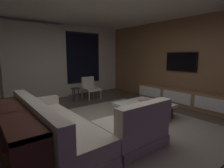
{
  "coord_description": "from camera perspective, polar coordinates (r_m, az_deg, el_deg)",
  "views": [
    {
      "loc": [
        -2.24,
        -2.83,
        1.54
      ],
      "look_at": [
        0.32,
        0.44,
        0.87
      ],
      "focal_mm": 28.26,
      "sensor_mm": 36.0,
      "label": 1
    }
  ],
  "objects": [
    {
      "name": "coffee_table",
      "position": [
        4.55,
        10.33,
        -8.32
      ],
      "size": [
        1.16,
        1.16,
        0.36
      ],
      "color": "#4B271E",
      "rests_on": "floor"
    },
    {
      "name": "console_table_behind_couch",
      "position": [
        3.05,
        -28.88,
        -13.82
      ],
      "size": [
        0.4,
        2.1,
        0.74
      ],
      "color": "#4B271E",
      "rests_on": "floor"
    },
    {
      "name": "back_wall_with_window",
      "position": [
        6.8,
        -19.52,
        6.97
      ],
      "size": [
        6.6,
        0.3,
        2.7
      ],
      "color": "silver",
      "rests_on": "floor"
    },
    {
      "name": "mounted_tv",
      "position": [
        6.04,
        21.42,
        6.71
      ],
      "size": [
        0.05,
        1.04,
        0.6
      ],
      "color": "black"
    },
    {
      "name": "sectional_couch",
      "position": [
        3.22,
        -11.61,
        -13.91
      ],
      "size": [
        1.98,
        2.5,
        0.82
      ],
      "color": "#B1A997",
      "rests_on": "floor"
    },
    {
      "name": "area_rug",
      "position": [
        4.06,
        5.16,
        -13.11
      ],
      "size": [
        3.2,
        3.8,
        0.01
      ],
      "primitive_type": "cube",
      "color": "gray",
      "rests_on": "floor"
    },
    {
      "name": "accent_chair_near_window",
      "position": [
        6.4,
        -7.13,
        -0.86
      ],
      "size": [
        0.54,
        0.56,
        0.78
      ],
      "color": "#B2ADA0",
      "rests_on": "floor"
    },
    {
      "name": "side_stool",
      "position": [
        6.11,
        -11.76,
        -2.04
      ],
      "size": [
        0.32,
        0.32,
        0.46
      ],
      "color": "#333338",
      "rests_on": "floor"
    },
    {
      "name": "floor",
      "position": [
        3.92,
        0.28,
        -14.0
      ],
      "size": [
        9.2,
        9.2,
        0.0
      ],
      "primitive_type": "plane",
      "color": "#473D33"
    },
    {
      "name": "media_wall",
      "position": [
        6.01,
        24.01,
        6.55
      ],
      "size": [
        0.12,
        7.8,
        2.7
      ],
      "color": "#8E6642",
      "rests_on": "floor"
    },
    {
      "name": "book_stack_on_coffee_table",
      "position": [
        4.75,
        10.42,
        -5.15
      ],
      "size": [
        0.29,
        0.21,
        0.05
      ],
      "color": "olive",
      "rests_on": "coffee_table"
    },
    {
      "name": "media_console",
      "position": [
        5.92,
        21.55,
        -4.07
      ],
      "size": [
        0.46,
        3.1,
        0.52
      ],
      "color": "#8E6642",
      "rests_on": "floor"
    }
  ]
}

